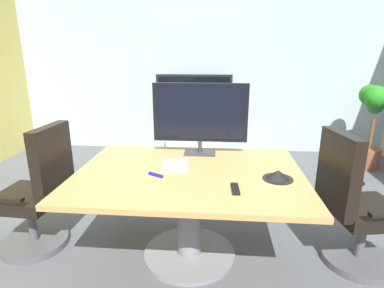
{
  "coord_description": "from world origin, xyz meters",
  "views": [
    {
      "loc": [
        0.33,
        -2.38,
        1.64
      ],
      "look_at": [
        0.11,
        0.11,
        0.9
      ],
      "focal_mm": 29.14,
      "sensor_mm": 36.0,
      "label": 1
    }
  ],
  "objects_px": {
    "tv_monitor": "(200,115)",
    "conference_table": "(189,194)",
    "potted_plant": "(375,115)",
    "conference_phone": "(278,175)",
    "wall_display_unit": "(194,128)",
    "office_chair_left": "(38,199)",
    "remote_control": "(235,189)",
    "office_chair_right": "(354,212)"
  },
  "relations": [
    {
      "from": "tv_monitor",
      "to": "conference_phone",
      "type": "relative_size",
      "value": 3.82
    },
    {
      "from": "conference_table",
      "to": "potted_plant",
      "type": "bearing_deg",
      "value": 43.4
    },
    {
      "from": "conference_table",
      "to": "remote_control",
      "type": "relative_size",
      "value": 10.27
    },
    {
      "from": "wall_display_unit",
      "to": "remote_control",
      "type": "distance_m",
      "value": 3.09
    },
    {
      "from": "tv_monitor",
      "to": "conference_table",
      "type": "bearing_deg",
      "value": -96.64
    },
    {
      "from": "conference_table",
      "to": "tv_monitor",
      "type": "xyz_separation_m",
      "value": [
        0.05,
        0.47,
        0.55
      ]
    },
    {
      "from": "office_chair_left",
      "to": "wall_display_unit",
      "type": "bearing_deg",
      "value": 161.43
    },
    {
      "from": "potted_plant",
      "to": "office_chair_left",
      "type": "bearing_deg",
      "value": -148.39
    },
    {
      "from": "potted_plant",
      "to": "conference_phone",
      "type": "distance_m",
      "value": 2.95
    },
    {
      "from": "office_chair_left",
      "to": "office_chair_right",
      "type": "distance_m",
      "value": 2.55
    },
    {
      "from": "conference_table",
      "to": "conference_phone",
      "type": "bearing_deg",
      "value": -8.2
    },
    {
      "from": "office_chair_right",
      "to": "potted_plant",
      "type": "bearing_deg",
      "value": -36.01
    },
    {
      "from": "tv_monitor",
      "to": "remote_control",
      "type": "distance_m",
      "value": 0.9
    },
    {
      "from": "office_chair_left",
      "to": "tv_monitor",
      "type": "xyz_separation_m",
      "value": [
        1.33,
        0.46,
        0.65
      ]
    },
    {
      "from": "office_chair_left",
      "to": "remote_control",
      "type": "xyz_separation_m",
      "value": [
        1.62,
        -0.32,
        0.3
      ]
    },
    {
      "from": "office_chair_left",
      "to": "tv_monitor",
      "type": "distance_m",
      "value": 1.55
    },
    {
      "from": "office_chair_left",
      "to": "potted_plant",
      "type": "relative_size",
      "value": 0.9
    },
    {
      "from": "office_chair_left",
      "to": "tv_monitor",
      "type": "relative_size",
      "value": 1.3
    },
    {
      "from": "conference_table",
      "to": "tv_monitor",
      "type": "height_order",
      "value": "tv_monitor"
    },
    {
      "from": "conference_table",
      "to": "conference_phone",
      "type": "distance_m",
      "value": 0.7
    },
    {
      "from": "conference_phone",
      "to": "remote_control",
      "type": "height_order",
      "value": "conference_phone"
    },
    {
      "from": "conference_phone",
      "to": "wall_display_unit",
      "type": "bearing_deg",
      "value": 106.65
    },
    {
      "from": "conference_table",
      "to": "office_chair_right",
      "type": "relative_size",
      "value": 1.6
    },
    {
      "from": "conference_table",
      "to": "remote_control",
      "type": "height_order",
      "value": "remote_control"
    },
    {
      "from": "office_chair_right",
      "to": "remote_control",
      "type": "bearing_deg",
      "value": 99.36
    },
    {
      "from": "office_chair_right",
      "to": "remote_control",
      "type": "distance_m",
      "value": 1.03
    },
    {
      "from": "office_chair_right",
      "to": "potted_plant",
      "type": "height_order",
      "value": "potted_plant"
    },
    {
      "from": "office_chair_right",
      "to": "conference_phone",
      "type": "height_order",
      "value": "office_chair_right"
    },
    {
      "from": "wall_display_unit",
      "to": "potted_plant",
      "type": "height_order",
      "value": "wall_display_unit"
    },
    {
      "from": "conference_table",
      "to": "potted_plant",
      "type": "height_order",
      "value": "potted_plant"
    },
    {
      "from": "office_chair_right",
      "to": "tv_monitor",
      "type": "height_order",
      "value": "tv_monitor"
    },
    {
      "from": "remote_control",
      "to": "potted_plant",
      "type": "bearing_deg",
      "value": 48.46
    },
    {
      "from": "wall_display_unit",
      "to": "conference_phone",
      "type": "distance_m",
      "value": 2.95
    },
    {
      "from": "conference_table",
      "to": "office_chair_right",
      "type": "distance_m",
      "value": 1.28
    },
    {
      "from": "potted_plant",
      "to": "conference_phone",
      "type": "xyz_separation_m",
      "value": [
        -1.75,
        -2.37,
        -0.01
      ]
    },
    {
      "from": "wall_display_unit",
      "to": "potted_plant",
      "type": "distance_m",
      "value": 2.65
    },
    {
      "from": "tv_monitor",
      "to": "conference_phone",
      "type": "distance_m",
      "value": 0.89
    },
    {
      "from": "office_chair_left",
      "to": "remote_control",
      "type": "relative_size",
      "value": 6.41
    },
    {
      "from": "conference_table",
      "to": "wall_display_unit",
      "type": "distance_m",
      "value": 2.73
    },
    {
      "from": "potted_plant",
      "to": "remote_control",
      "type": "distance_m",
      "value": 3.31
    },
    {
      "from": "office_chair_left",
      "to": "potted_plant",
      "type": "height_order",
      "value": "potted_plant"
    },
    {
      "from": "tv_monitor",
      "to": "potted_plant",
      "type": "bearing_deg",
      "value": 37.56
    }
  ]
}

